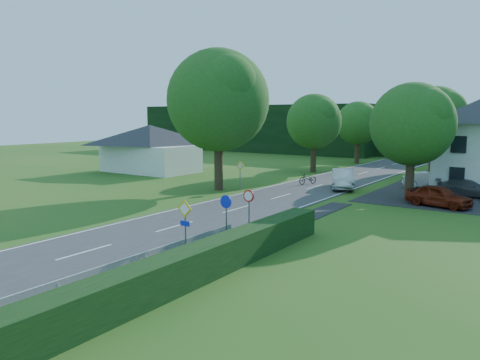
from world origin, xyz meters
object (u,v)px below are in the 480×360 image
Objects in this scene: streetlight at (413,138)px; parked_car_red at (439,196)px; moving_car at (343,179)px; parked_car_grey at (469,188)px; motorcycle at (308,178)px; parked_car_silver_a at (432,181)px.

parked_car_red is at bearing -51.26° from streetlight.
moving_car reaches higher than parked_car_grey.
moving_car is 1.17× the size of parked_car_red.
parked_car_red reaches higher than motorcycle.
parked_car_grey is at bearing -14.50° from moving_car.
parked_car_silver_a is (6.41, 3.61, -0.08)m from moving_car.
parked_car_silver_a is at bearing 5.55° from moving_car.
parked_car_grey is (3.81, 2.00, -3.76)m from streetlight.
streetlight is at bearing -28.21° from moving_car.
streetlight is 1.86× the size of parked_car_red.
parked_car_silver_a is (9.97, 3.02, 0.23)m from motorcycle.
streetlight is at bearing 119.17° from parked_car_grey.
parked_car_grey reaches higher than motorcycle.
streetlight is at bearing 173.18° from parked_car_silver_a.
parked_car_red is at bearing 0.99° from motorcycle.
streetlight reaches higher than parked_car_grey.
streetlight is 1.76× the size of parked_car_silver_a.
moving_car is 3.62m from motorcycle.
motorcycle is 0.46× the size of parked_car_red.
parked_car_red is 7.83m from parked_car_silver_a.
moving_car reaches higher than parked_car_red.
parked_car_grey is at bearing 25.80° from motorcycle.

